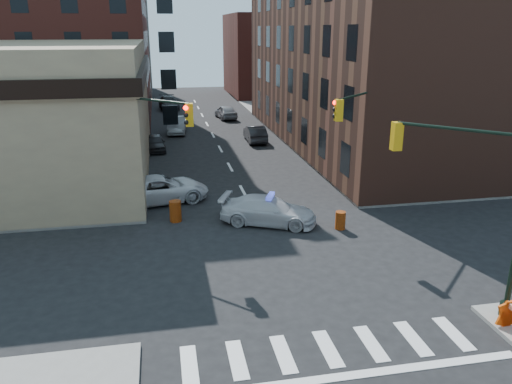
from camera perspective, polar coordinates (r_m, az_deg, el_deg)
name	(u,v)px	position (r m, az deg, el deg)	size (l,w,h in m)	color
ground	(279,259)	(22.83, 2.70, -7.64)	(140.00, 140.00, 0.00)	black
sidewalk_ne	(408,118)	(60.45, 16.97, 8.04)	(34.00, 54.50, 0.15)	gray
apartment_block	(24,8)	(61.50, -25.01, 18.54)	(25.00, 25.00, 24.00)	maroon
commercial_row_ne	(365,63)	(46.17, 12.36, 14.16)	(14.00, 34.00, 14.00)	#4C291E
filler_nw	(81,42)	(82.72, -19.35, 15.90)	(20.00, 18.00, 16.00)	brown
filler_ne	(281,55)	(80.31, 2.86, 15.39)	(16.00, 16.00, 12.00)	maroon
signal_pole_se	(490,192)	(18.88, 25.19, 0.03)	(5.40, 5.27, 8.00)	black
signal_pole_nw	(144,145)	(25.92, -12.73, 5.27)	(3.58, 3.67, 8.00)	black
signal_pole_ne	(362,136)	(28.06, 11.97, 6.29)	(3.67, 3.58, 8.00)	black
tree_ne_near	(293,100)	(48.03, 4.28, 10.45)	(3.00, 3.00, 4.85)	black
tree_ne_far	(274,90)	(55.73, 2.11, 11.56)	(3.00, 3.00, 4.85)	black
police_car	(268,210)	(26.49, 1.43, -2.12)	(2.08, 5.11, 1.48)	silver
pickup	(160,189)	(30.31, -10.92, 0.32)	(2.67, 5.80, 1.61)	silver
parked_car_wnear	(155,143)	(43.43, -11.45, 5.53)	(1.58, 3.94, 1.34)	black
parked_car_wfar	(177,125)	(50.53, -9.02, 7.57)	(1.69, 4.84, 1.60)	gray
parked_car_wdeep	(169,103)	(66.02, -9.94, 10.01)	(2.27, 5.60, 1.62)	black
parked_car_enear	(255,134)	(46.02, -0.11, 6.70)	(1.59, 4.56, 1.50)	black
parked_car_efar	(226,112)	(58.22, -3.47, 9.14)	(1.85, 4.59, 1.56)	gray
pedestrian_a	(136,204)	(27.50, -13.57, -1.34)	(0.61, 0.40, 1.66)	black
pedestrian_b	(82,192)	(30.25, -19.30, 0.01)	(0.85, 0.66, 1.75)	black
pedestrian_c	(77,191)	(30.70, -19.77, 0.12)	(0.97, 0.40, 1.65)	#212631
barrel_road	(340,220)	(26.24, 9.62, -3.22)	(0.53, 0.53, 0.94)	#D05A09
barrel_bank	(175,211)	(27.22, -9.19, -2.17)	(0.64, 0.64, 1.14)	red
barricade_nw_a	(117,208)	(28.33, -15.57, -1.77)	(1.16, 0.58, 0.87)	#E04D0A
barricade_nw_b	(70,203)	(29.95, -20.53, -1.20)	(1.16, 0.58, 0.87)	red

